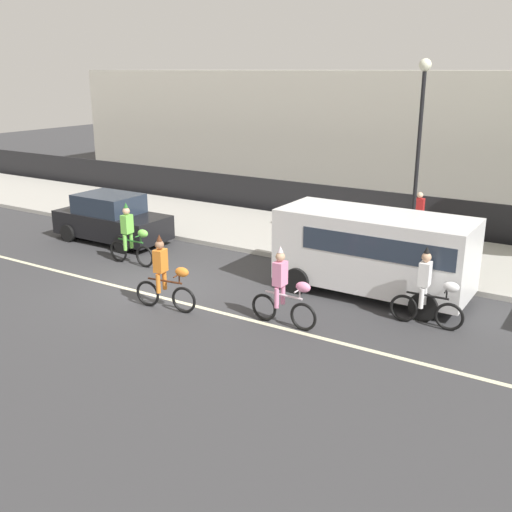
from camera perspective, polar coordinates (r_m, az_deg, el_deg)
The scene contains 13 objects.
ground_plane at distance 16.58m, azimuth -9.33°, elevation -3.02°, with size 80.00×80.00×0.00m, color #38383A.
road_centre_line at distance 16.24m, azimuth -10.49°, elevation -3.51°, with size 36.00×0.14×0.01m, color beige.
sidewalk_curb at distance 21.60m, azimuth 2.07°, elevation 2.23°, with size 60.00×5.00×0.15m, color #ADAAA3.
fence_line at distance 23.93m, azimuth 5.60°, elevation 5.20°, with size 40.00×0.08×1.40m, color black.
building_backdrop at distance 32.64m, azimuth 7.67°, elevation 12.16°, with size 28.00×8.00×5.66m, color beige.
parade_cyclist_lime at distance 18.46m, azimuth -11.84°, elevation 1.70°, with size 1.72×0.50×1.92m.
parade_cyclist_orange at distance 14.81m, azimuth -8.65°, elevation -2.03°, with size 1.71×0.51×1.92m.
parade_cyclist_pink at distance 13.74m, azimuth 2.70°, elevation -3.41°, with size 1.72×0.50×1.92m.
parade_cyclist_zebra at distance 14.26m, azimuth 16.10°, elevation -3.31°, with size 1.72×0.50×1.92m.
parked_van_white at distance 15.82m, azimuth 11.41°, elevation 0.75°, with size 5.00×2.22×2.18m.
parked_car_black at distance 21.21m, azimuth -13.60°, elevation 3.43°, with size 4.10×1.92×1.64m.
street_lamp_post at distance 18.61m, azimuth 15.35°, elevation 11.45°, with size 0.36×0.36×5.86m.
pedestrian_onlooker at distance 21.07m, azimuth 15.22°, elevation 3.87°, with size 0.32×0.20×1.62m.
Camera 1 is at (10.45, -11.54, 5.71)m, focal length 42.00 mm.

